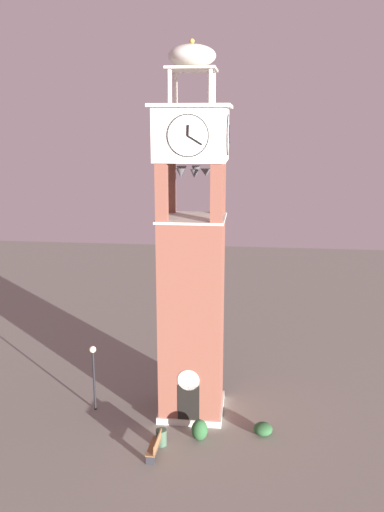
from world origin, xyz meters
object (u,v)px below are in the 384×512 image
object	(u,v)px
clock_tower	(192,270)
trash_bin	(161,437)
park_bench	(155,446)
lamp_post	(93,366)

from	to	relation	value
clock_tower	trash_bin	world-z (taller)	clock_tower
park_bench	lamp_post	distance (m)	5.81
lamp_post	park_bench	bearing A→B (deg)	-43.23
clock_tower	park_bench	distance (m)	8.58
clock_tower	lamp_post	distance (m)	7.43
park_bench	lamp_post	xyz separation A→B (m)	(-3.95, 3.72, 2.08)
clock_tower	trash_bin	xyz separation A→B (m)	(-1.11, -3.38, -7.43)
lamp_post	trash_bin	size ratio (longest dim) A/B	4.60
park_bench	clock_tower	bearing A→B (deg)	73.50
lamp_post	trash_bin	world-z (taller)	lamp_post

